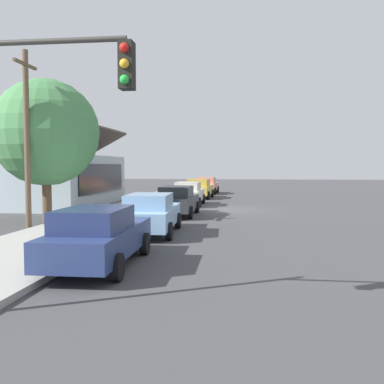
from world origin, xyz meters
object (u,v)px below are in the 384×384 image
at_px(car_navy, 99,236).
at_px(car_skyblue, 151,213).
at_px(car_coral, 207,185).
at_px(shade_tree, 46,133).
at_px(car_ivory, 189,193).
at_px(utility_pole_wooden, 27,136).
at_px(fire_hydrant_red, 107,223).
at_px(traffic_light_main, 41,118).
at_px(car_mustard, 199,188).
at_px(car_charcoal, 177,200).

relative_size(car_navy, car_skyblue, 1.01).
distance_m(car_coral, shade_tree, 22.38).
bearing_deg(car_ivory, utility_pole_wooden, 154.91).
bearing_deg(car_skyblue, fire_hydrant_red, 115.66).
height_order(car_navy, traffic_light_main, traffic_light_main).
xyz_separation_m(car_navy, car_skyblue, (5.55, -0.16, -0.00)).
bearing_deg(car_mustard, fire_hydrant_red, 178.23).
bearing_deg(car_ivory, car_coral, -0.37).
relative_size(car_charcoal, shade_tree, 0.70).
xyz_separation_m(car_skyblue, shade_tree, (3.36, 5.88, 3.43)).
xyz_separation_m(shade_tree, traffic_light_main, (-12.64, -6.03, -0.75)).
height_order(car_ivory, shade_tree, shade_tree).
relative_size(car_mustard, fire_hydrant_red, 6.44).
height_order(car_coral, traffic_light_main, traffic_light_main).
height_order(car_skyblue, utility_pole_wooden, utility_pole_wooden).
xyz_separation_m(car_coral, shade_tree, (-21.35, 5.78, 3.43)).
height_order(car_ivory, car_coral, same).
bearing_deg(shade_tree, car_skyblue, -119.76).
distance_m(car_navy, car_mustard, 24.37).
height_order(car_coral, utility_pole_wooden, utility_pole_wooden).
relative_size(car_charcoal, car_coral, 1.03).
relative_size(car_ivory, shade_tree, 0.66).
distance_m(car_skyblue, fire_hydrant_red, 1.75).
bearing_deg(shade_tree, car_mustard, -20.31).
height_order(car_charcoal, car_coral, same).
xyz_separation_m(car_coral, fire_hydrant_red, (-25.53, 1.41, -0.32)).
xyz_separation_m(car_skyblue, traffic_light_main, (-9.28, -0.15, 2.67)).
relative_size(car_navy, fire_hydrant_red, 6.92).
bearing_deg(car_navy, fire_hydrant_red, 14.63).
relative_size(car_coral, shade_tree, 0.67).
xyz_separation_m(car_charcoal, car_mustard, (12.53, 0.20, -0.00)).
bearing_deg(car_skyblue, shade_tree, 57.38).
bearing_deg(shade_tree, utility_pole_wooden, -171.64).
height_order(car_navy, shade_tree, shade_tree).
xyz_separation_m(car_charcoal, utility_pole_wooden, (-5.42, 5.56, 3.11)).
distance_m(car_navy, car_coral, 30.26).
distance_m(car_coral, fire_hydrant_red, 25.58).
bearing_deg(car_mustard, car_charcoal, -176.89).
bearing_deg(car_mustard, utility_pole_wooden, 165.57).
relative_size(car_coral, utility_pole_wooden, 0.61).
height_order(car_charcoal, utility_pole_wooden, utility_pole_wooden).
bearing_deg(car_coral, car_charcoal, -177.91).
bearing_deg(car_navy, car_coral, -1.45).
bearing_deg(shade_tree, car_navy, -147.31).
distance_m(shade_tree, fire_hydrant_red, 7.11).
bearing_deg(fire_hydrant_red, utility_pole_wooden, 67.08).
relative_size(car_mustard, shade_tree, 0.67).
relative_size(car_coral, fire_hydrant_red, 6.45).
xyz_separation_m(car_navy, shade_tree, (8.91, 5.72, 3.43)).
bearing_deg(fire_hydrant_red, car_ivory, -5.84).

